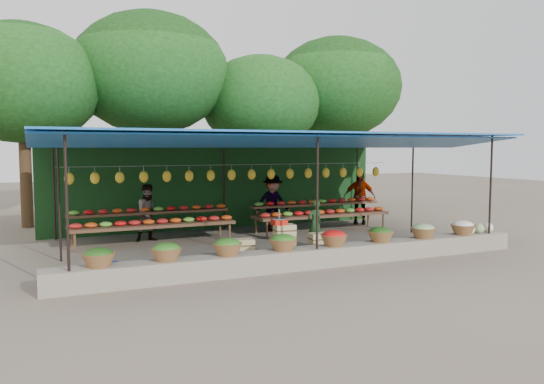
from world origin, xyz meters
name	(u,v)px	position (x,y,z in m)	size (l,w,h in m)	color
ground	(262,245)	(0.00, 0.00, 0.00)	(60.00, 60.00, 0.00)	#65594A
stone_curb	(313,257)	(0.00, -2.75, 0.20)	(10.60, 0.55, 0.40)	slate
stall_canopy	(261,140)	(0.00, 0.06, 2.68)	(10.80, 6.60, 2.82)	black
produce_baskets	(309,240)	(-0.10, -2.75, 0.56)	(8.98, 0.58, 0.34)	brown
netting_backdrop	(221,188)	(0.00, 3.15, 1.25)	(10.60, 0.06, 2.50)	#17421C
tree_row	(207,86)	(0.50, 6.09, 4.70)	(16.51, 5.50, 7.12)	#321B12
fruit_table_left	(153,220)	(-2.49, 1.35, 0.61)	(4.21, 0.95, 0.93)	#4E361F
fruit_table_right	(321,211)	(2.51, 1.35, 0.61)	(4.21, 0.95, 0.93)	#4E361F
crate_counter	(283,245)	(-0.21, -1.75, 0.31)	(2.39, 0.39, 0.77)	tan
weighing_scale	(279,221)	(-0.32, -1.75, 0.85)	(0.33, 0.33, 0.35)	red
vendor_seated	(315,224)	(1.09, -0.85, 0.59)	(0.43, 0.28, 1.19)	#1A3A1A
customer_left	(149,213)	(-2.52, 1.72, 0.76)	(0.74, 0.58, 1.52)	slate
customer_mid	(273,203)	(1.21, 1.98, 0.84)	(1.09, 0.63, 1.69)	slate
customer_right	(359,197)	(4.40, 2.14, 0.87)	(1.02, 0.43, 1.75)	slate
blue_crate_front	(143,274)	(-3.49, -2.55, 0.15)	(0.51, 0.37, 0.31)	navy
blue_crate_back	(107,272)	(-4.09, -2.12, 0.15)	(0.51, 0.37, 0.30)	navy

